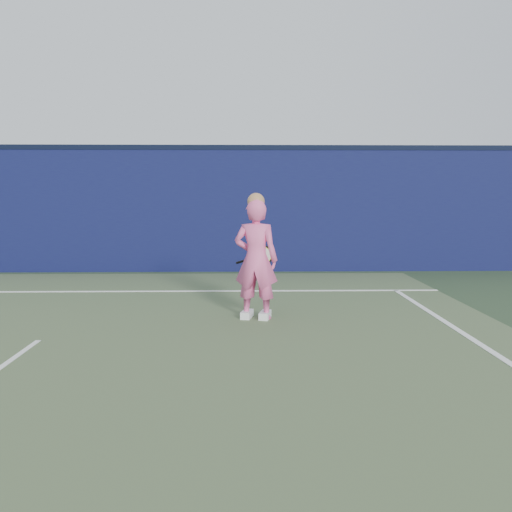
{
  "coord_description": "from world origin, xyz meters",
  "views": [
    {
      "loc": [
        2.27,
        -4.86,
        1.62
      ],
      "look_at": [
        2.42,
        2.04,
        0.82
      ],
      "focal_mm": 38.0,
      "sensor_mm": 36.0,
      "label": 1
    }
  ],
  "objects": [
    {
      "name": "backstop_wall",
      "position": [
        0.0,
        6.5,
        1.25
      ],
      "size": [
        24.0,
        0.4,
        2.5
      ],
      "primitive_type": "cube",
      "color": "#0E103E",
      "rests_on": "ground"
    },
    {
      "name": "wall_cap",
      "position": [
        0.0,
        6.5,
        2.55
      ],
      "size": [
        24.0,
        0.42,
        0.1
      ],
      "primitive_type": "cube",
      "color": "black",
      "rests_on": "backstop_wall"
    },
    {
      "name": "player",
      "position": [
        2.42,
        2.04,
        0.78
      ],
      "size": [
        0.63,
        0.49,
        1.63
      ],
      "rotation": [
        0.0,
        0.0,
        2.92
      ],
      "color": "pink",
      "rests_on": "ground"
    },
    {
      "name": "racket",
      "position": [
        2.51,
        2.51,
        0.77
      ],
      "size": [
        0.53,
        0.14,
        0.28
      ],
      "rotation": [
        0.0,
        0.0,
        0.01
      ],
      "color": "black",
      "rests_on": "ground"
    }
  ]
}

